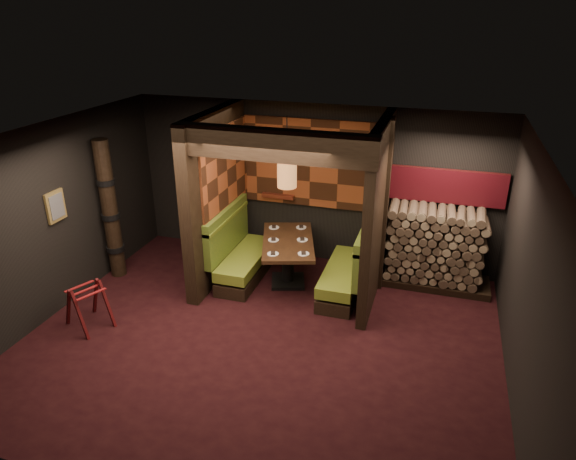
# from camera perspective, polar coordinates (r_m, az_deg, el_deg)

# --- Properties ---
(floor) EXTENTS (6.50, 5.50, 0.02)m
(floor) POSITION_cam_1_polar(r_m,az_deg,el_deg) (7.43, -3.02, -12.13)
(floor) COLOR black
(floor) RESTS_ON ground
(ceiling) EXTENTS (6.50, 5.50, 0.02)m
(ceiling) POSITION_cam_1_polar(r_m,az_deg,el_deg) (6.21, -3.59, 9.92)
(ceiling) COLOR black
(ceiling) RESTS_ON ground
(wall_back) EXTENTS (6.50, 0.02, 2.85)m
(wall_back) POSITION_cam_1_polar(r_m,az_deg,el_deg) (9.14, 2.70, 5.09)
(wall_back) COLOR black
(wall_back) RESTS_ON ground
(wall_front) EXTENTS (6.50, 0.02, 2.85)m
(wall_front) POSITION_cam_1_polar(r_m,az_deg,el_deg) (4.61, -15.66, -16.42)
(wall_front) COLOR black
(wall_front) RESTS_ON ground
(wall_left) EXTENTS (0.02, 5.50, 2.85)m
(wall_left) POSITION_cam_1_polar(r_m,az_deg,el_deg) (8.33, -24.85, 0.95)
(wall_left) COLOR black
(wall_left) RESTS_ON ground
(wall_right) EXTENTS (0.02, 5.50, 2.85)m
(wall_right) POSITION_cam_1_polar(r_m,az_deg,el_deg) (6.44, 25.24, -5.62)
(wall_right) COLOR black
(wall_right) RESTS_ON ground
(partition_left) EXTENTS (0.20, 2.20, 2.85)m
(partition_left) POSITION_cam_1_polar(r_m,az_deg,el_deg) (8.58, -7.97, 3.64)
(partition_left) COLOR black
(partition_left) RESTS_ON floor
(partition_right) EXTENTS (0.15, 2.10, 2.85)m
(partition_right) POSITION_cam_1_polar(r_m,az_deg,el_deg) (7.94, 9.87, 1.82)
(partition_right) COLOR black
(partition_right) RESTS_ON floor
(header_beam) EXTENTS (2.85, 0.18, 0.44)m
(header_beam) POSITION_cam_1_polar(r_m,az_deg,el_deg) (6.91, -1.68, 9.41)
(header_beam) COLOR black
(header_beam) RESTS_ON partition_left
(tapa_back_panel) EXTENTS (2.40, 0.06, 1.55)m
(tapa_back_panel) POSITION_cam_1_polar(r_m,az_deg,el_deg) (8.98, 2.51, 7.40)
(tapa_back_panel) COLOR #954320
(tapa_back_panel) RESTS_ON wall_back
(tapa_side_panel) EXTENTS (0.04, 1.85, 1.45)m
(tapa_side_panel) POSITION_cam_1_polar(r_m,az_deg,el_deg) (8.55, -6.90, 6.63)
(tapa_side_panel) COLOR #954320
(tapa_side_panel) RESTS_ON partition_left
(lacquer_shelf) EXTENTS (0.60, 0.12, 0.07)m
(lacquer_shelf) POSITION_cam_1_polar(r_m,az_deg,el_deg) (9.28, -1.09, 3.80)
(lacquer_shelf) COLOR maroon
(lacquer_shelf) RESTS_ON wall_back
(booth_bench_left) EXTENTS (0.68, 1.60, 1.14)m
(booth_bench_left) POSITION_cam_1_polar(r_m,az_deg,el_deg) (8.84, -5.30, -2.85)
(booth_bench_left) COLOR black
(booth_bench_left) RESTS_ON floor
(booth_bench_right) EXTENTS (0.68, 1.60, 1.14)m
(booth_bench_right) POSITION_cam_1_polar(r_m,az_deg,el_deg) (8.37, 6.84, -4.54)
(booth_bench_right) COLOR black
(booth_bench_right) RESTS_ON floor
(dining_table) EXTENTS (1.24, 1.69, 0.80)m
(dining_table) POSITION_cam_1_polar(r_m,az_deg,el_deg) (8.52, -0.01, -2.58)
(dining_table) COLOR black
(dining_table) RESTS_ON floor
(place_settings) EXTENTS (0.95, 1.31, 0.03)m
(place_settings) POSITION_cam_1_polar(r_m,az_deg,el_deg) (8.42, -0.01, -1.07)
(place_settings) COLOR white
(place_settings) RESTS_ON dining_table
(pendant_lamp) EXTENTS (0.30, 0.30, 1.11)m
(pendant_lamp) POSITION_cam_1_polar(r_m,az_deg,el_deg) (7.96, -0.12, 6.35)
(pendant_lamp) COLOR #95592B
(pendant_lamp) RESTS_ON ceiling
(framed_picture) EXTENTS (0.05, 0.36, 0.46)m
(framed_picture) POSITION_cam_1_polar(r_m,az_deg,el_deg) (8.30, -24.41, 2.42)
(framed_picture) COLOR olive
(framed_picture) RESTS_ON wall_left
(luggage_rack) EXTENTS (0.79, 0.70, 0.72)m
(luggage_rack) POSITION_cam_1_polar(r_m,az_deg,el_deg) (8.06, -21.36, -7.66)
(luggage_rack) COLOR #400A0B
(luggage_rack) RESTS_ON floor
(totem_column) EXTENTS (0.31, 0.31, 2.40)m
(totem_column) POSITION_cam_1_polar(r_m,az_deg,el_deg) (9.06, -19.17, 2.00)
(totem_column) COLOR black
(totem_column) RESTS_ON floor
(firewood_stack) EXTENTS (1.73, 0.70, 1.36)m
(firewood_stack) POSITION_cam_1_polar(r_m,az_deg,el_deg) (8.78, 16.50, -1.94)
(firewood_stack) COLOR black
(firewood_stack) RESTS_ON floor
(mosaic_header) EXTENTS (1.83, 0.10, 0.56)m
(mosaic_header) POSITION_cam_1_polar(r_m,az_deg,el_deg) (8.74, 17.29, 4.66)
(mosaic_header) COLOR maroon
(mosaic_header) RESTS_ON wall_back
(bay_front_post) EXTENTS (0.08, 0.08, 2.85)m
(bay_front_post) POSITION_cam_1_polar(r_m,az_deg,el_deg) (8.17, 10.75, 2.39)
(bay_front_post) COLOR black
(bay_front_post) RESTS_ON floor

